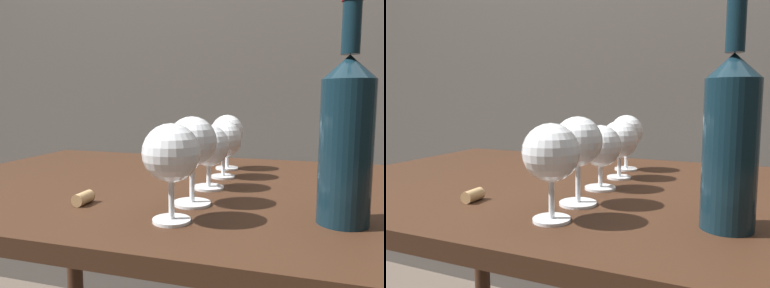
% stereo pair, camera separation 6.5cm
% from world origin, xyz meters
% --- Properties ---
extents(back_wall, '(5.00, 0.08, 2.60)m').
position_xyz_m(back_wall, '(0.00, 0.76, 1.30)').
color(back_wall, '#59544F').
rests_on(back_wall, ground_plane).
extents(dining_table, '(1.42, 0.77, 0.75)m').
position_xyz_m(dining_table, '(0.00, 0.00, 0.65)').
color(dining_table, '#382114').
rests_on(dining_table, ground_plane).
extents(wine_glass_merlot, '(0.09, 0.09, 0.15)m').
position_xyz_m(wine_glass_merlot, '(-0.05, -0.26, 0.85)').
color(wine_glass_merlot, white).
rests_on(wine_glass_merlot, dining_table).
extents(wine_glass_cabernet, '(0.09, 0.09, 0.16)m').
position_xyz_m(wine_glass_cabernet, '(-0.05, -0.16, 0.86)').
color(wine_glass_cabernet, white).
rests_on(wine_glass_cabernet, dining_table).
extents(wine_glass_chardonnay, '(0.09, 0.09, 0.13)m').
position_xyz_m(wine_glass_chardonnay, '(-0.05, -0.04, 0.84)').
color(wine_glass_chardonnay, white).
rests_on(wine_glass_chardonnay, dining_table).
extents(wine_glass_rose, '(0.09, 0.09, 0.14)m').
position_xyz_m(wine_glass_rose, '(-0.05, 0.08, 0.84)').
color(wine_glass_rose, white).
rests_on(wine_glass_rose, dining_table).
extents(wine_glass_empty, '(0.09, 0.09, 0.15)m').
position_xyz_m(wine_glass_empty, '(-0.06, 0.19, 0.85)').
color(wine_glass_empty, white).
rests_on(wine_glass_empty, dining_table).
extents(wine_bottle, '(0.08, 0.08, 0.34)m').
position_xyz_m(wine_bottle, '(0.20, -0.19, 0.88)').
color(wine_bottle, '#0F232D').
rests_on(wine_bottle, dining_table).
extents(cork, '(0.02, 0.04, 0.02)m').
position_xyz_m(cork, '(-0.24, -0.22, 0.76)').
color(cork, tan).
rests_on(cork, dining_table).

